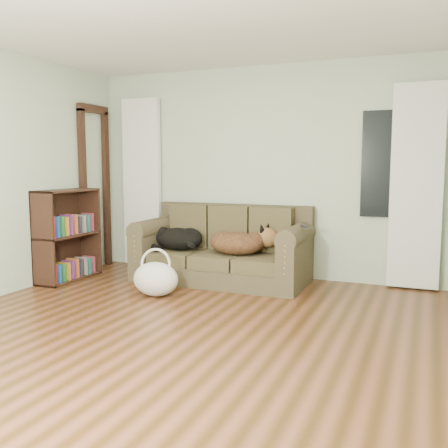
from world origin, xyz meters
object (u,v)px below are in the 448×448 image
at_px(sofa, 221,244).
at_px(dog_shepherd, 240,242).
at_px(dog_black_lab, 175,239).
at_px(tote_bag, 156,281).
at_px(bookshelf, 68,239).

xyz_separation_m(sofa, dog_shepherd, (0.25, -0.03, 0.04)).
height_order(dog_black_lab, dog_shepherd, dog_shepherd).
relative_size(dog_black_lab, tote_bag, 1.31).
distance_m(dog_black_lab, tote_bag, 0.97).
relative_size(sofa, tote_bag, 4.05).
bearing_deg(dog_black_lab, bookshelf, -140.57).
height_order(dog_shepherd, bookshelf, bookshelf).
bearing_deg(tote_bag, dog_black_lab, 104.91).
bearing_deg(sofa, dog_black_lab, -178.37).
distance_m(tote_bag, bookshelf, 1.44).
height_order(sofa, dog_black_lab, sofa).
distance_m(sofa, tote_bag, 1.02).
bearing_deg(tote_bag, sofa, 67.15).
bearing_deg(dog_shepherd, bookshelf, 13.16).
xyz_separation_m(sofa, dog_black_lab, (-0.61, -0.02, 0.03)).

